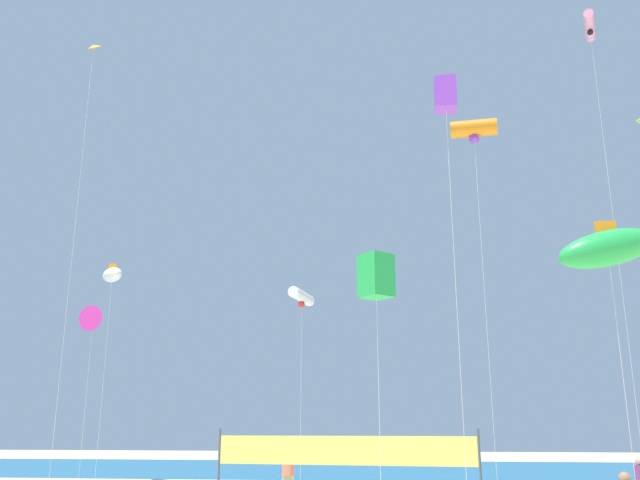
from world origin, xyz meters
TOP-DOWN VIEW (x-y plane):
  - ocean_band at (0.00, 29.51)m, footprint 120.00×20.00m
  - beachgoer_coral_shirt at (-2.47, 10.30)m, footprint 0.42×0.42m
  - volleyball_net at (-0.37, 8.45)m, footprint 8.47×1.07m
  - kite_orange_diamond at (-11.13, 10.10)m, footprint 0.69×0.68m
  - kite_green_box at (1.01, 3.45)m, footprint 1.02×1.02m
  - kite_violet_box at (2.99, 2.54)m, footprint 0.57×0.57m
  - kite_magenta_delta at (-11.53, 13.22)m, footprint 1.12×0.53m
  - kite_orange_tube at (4.56, 10.13)m, footprint 1.76×0.77m
  - kite_pink_tube at (9.95, 12.44)m, footprint 0.96×2.02m
  - kite_white_inflatable at (-12.30, 16.39)m, footprint 1.92×2.02m
  - kite_white_tube at (-2.55, 13.56)m, footprint 0.81×2.29m
  - kite_green_inflatable at (6.82, 3.11)m, footprint 2.83×1.35m

SIDE VIEW (x-z plane):
  - ocean_band at x=0.00m, z-range 0.00..0.01m
  - beachgoer_coral_shirt at x=-2.47m, z-range 0.06..1.90m
  - volleyball_net at x=-0.37m, z-range 0.44..2.84m
  - kite_green_box at x=1.01m, z-range 2.85..9.71m
  - kite_green_inflatable at x=6.82m, z-range 3.01..10.49m
  - kite_magenta_delta at x=-11.53m, z-range 3.18..10.63m
  - kite_white_tube at x=-2.55m, z-range 3.73..11.70m
  - kite_white_inflatable at x=-12.30m, z-range 4.50..14.63m
  - kite_violet_box at x=2.99m, z-range 5.23..16.63m
  - kite_orange_tube at x=4.56m, z-range 6.50..20.23m
  - kite_orange_diamond at x=-11.13m, z-range 8.46..26.83m
  - kite_pink_tube at x=9.95m, z-range 9.27..28.40m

